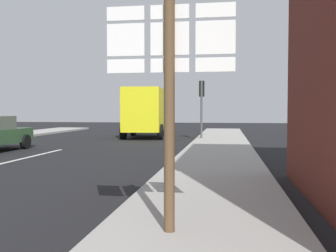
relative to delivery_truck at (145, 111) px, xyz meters
The scene contains 5 objects.
ground_plane 10.17m from the delivery_truck, 101.96° to the right, with size 80.00×80.00×0.00m, color black.
sidewalk_right 12.82m from the delivery_truck, 68.27° to the right, with size 2.82×44.00×0.14m, color #9E9B96.
delivery_truck is the anchor object (origin of this frame).
route_sign_post 19.26m from the delivery_truck, 77.12° to the right, with size 1.66×0.14×3.20m.
traffic_light_far_right 3.99m from the delivery_truck, 22.59° to the right, with size 0.30×0.49×3.40m.
Camera 1 is at (7.10, -3.87, 1.70)m, focal length 41.46 mm.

